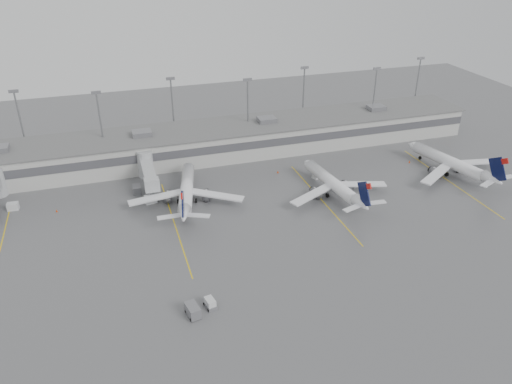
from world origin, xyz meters
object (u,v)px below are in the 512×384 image
object	(u,v)px
jet_mid_right	(334,184)
baggage_tug	(210,304)
jet_far_right	(452,163)
jet_mid_left	(186,190)

from	to	relation	value
jet_mid_right	baggage_tug	xyz separation A→B (m)	(-37.38, -30.36, -2.28)
jet_far_right	jet_mid_right	bearing A→B (deg)	169.53
jet_mid_left	jet_far_right	distance (m)	68.85
baggage_tug	jet_mid_left	bearing A→B (deg)	73.83
jet_mid_left	jet_far_right	xyz separation A→B (m)	(68.60, -5.85, 0.07)
jet_mid_right	jet_far_right	world-z (taller)	jet_far_right
jet_far_right	jet_mid_left	bearing A→B (deg)	162.33
jet_far_right	baggage_tug	distance (m)	78.45
baggage_tug	jet_mid_right	bearing A→B (deg)	27.61
jet_mid_left	jet_far_right	world-z (taller)	jet_far_right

